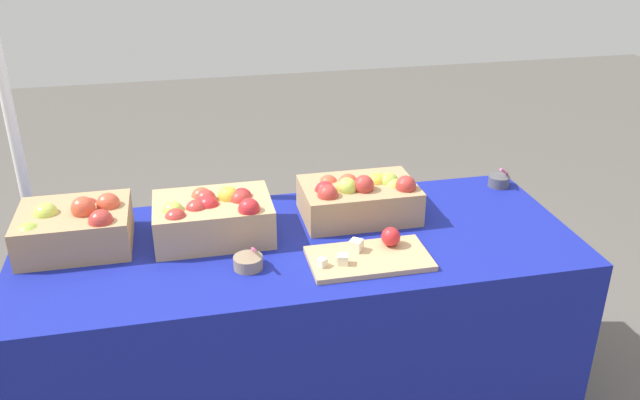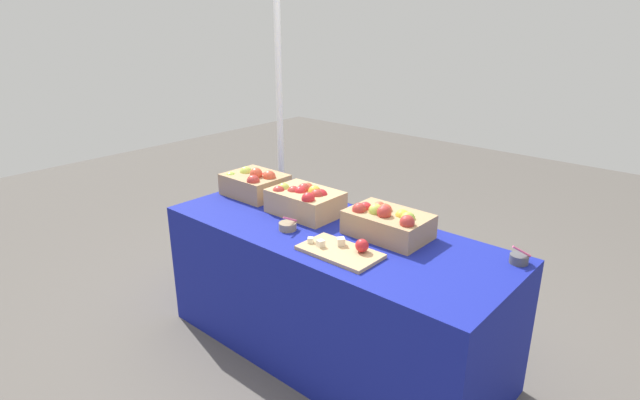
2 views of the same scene
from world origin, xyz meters
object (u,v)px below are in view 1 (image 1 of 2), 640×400
(apple_crate_right, at_px, (359,197))
(sample_bowl_near, at_px, (499,181))
(tent_pole, at_px, (11,123))
(apple_crate_left, at_px, (75,226))
(cutting_board_front, at_px, (371,255))
(apple_crate_middle, at_px, (213,216))
(sample_bowl_mid, at_px, (248,262))

(apple_crate_right, bearing_deg, sample_bowl_near, 12.76)
(apple_crate_right, bearing_deg, tent_pole, 159.77)
(apple_crate_left, height_order, cutting_board_front, apple_crate_left)
(apple_crate_middle, distance_m, sample_bowl_mid, 0.25)
(cutting_board_front, xyz_separation_m, sample_bowl_near, (0.67, 0.45, 0.01))
(apple_crate_left, distance_m, apple_crate_middle, 0.45)
(apple_crate_left, distance_m, sample_bowl_mid, 0.60)
(apple_crate_left, relative_size, apple_crate_right, 0.87)
(apple_crate_right, bearing_deg, sample_bowl_mid, -147.46)
(sample_bowl_mid, height_order, tent_pole, tent_pole)
(sample_bowl_near, distance_m, sample_bowl_mid, 1.14)
(apple_crate_left, relative_size, sample_bowl_near, 3.75)
(apple_crate_left, distance_m, cutting_board_front, 0.98)
(sample_bowl_mid, relative_size, tent_pole, 0.05)
(apple_crate_left, xyz_separation_m, apple_crate_middle, (0.45, -0.03, 0.00))
(sample_bowl_near, relative_size, sample_bowl_mid, 1.01)
(apple_crate_left, xyz_separation_m, sample_bowl_mid, (0.54, -0.26, -0.05))
(sample_bowl_near, xyz_separation_m, sample_bowl_mid, (-1.06, -0.42, -0.00))
(apple_crate_left, height_order, sample_bowl_mid, apple_crate_left)
(apple_crate_right, height_order, cutting_board_front, apple_crate_right)
(apple_crate_left, distance_m, tent_pole, 0.57)
(sample_bowl_near, bearing_deg, cutting_board_front, -145.88)
(apple_crate_left, xyz_separation_m, apple_crate_right, (0.98, 0.02, -0.00))
(apple_crate_left, bearing_deg, sample_bowl_mid, -25.60)
(apple_crate_middle, relative_size, cutting_board_front, 1.01)
(cutting_board_front, relative_size, tent_pole, 0.19)
(apple_crate_left, bearing_deg, apple_crate_middle, -3.79)
(apple_crate_left, xyz_separation_m, sample_bowl_near, (1.60, 0.16, -0.05))
(apple_crate_middle, bearing_deg, sample_bowl_mid, -68.54)
(apple_crate_left, bearing_deg, sample_bowl_near, 5.74)
(apple_crate_middle, distance_m, sample_bowl_near, 1.16)
(apple_crate_right, height_order, sample_bowl_mid, apple_crate_right)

